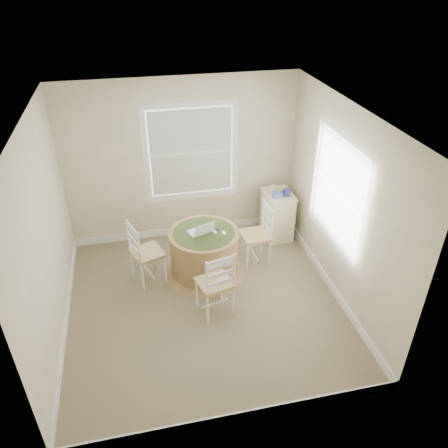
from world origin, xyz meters
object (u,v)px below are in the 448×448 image
object	(u,v)px
chair_near	(215,282)
chair_right	(255,235)
chair_left	(147,252)
round_table	(204,251)
laptop	(201,231)
corner_chest	(277,215)

from	to	relation	value
chair_near	chair_right	distance (m)	1.24
chair_left	round_table	bearing A→B (deg)	-112.12
round_table	laptop	world-z (taller)	laptop
chair_left	chair_right	size ratio (longest dim) A/B	1.00
chair_left	chair_near	distance (m)	1.16
round_table	corner_chest	world-z (taller)	corner_chest
chair_left	chair_right	bearing A→B (deg)	-106.27
round_table	chair_right	distance (m)	0.81
corner_chest	chair_right	bearing A→B (deg)	-133.40
chair_near	laptop	distance (m)	0.87
round_table	chair_left	world-z (taller)	chair_left
chair_left	chair_near	world-z (taller)	same
chair_right	laptop	xyz separation A→B (m)	(-0.83, -0.12, 0.27)
chair_near	laptop	size ratio (longest dim) A/B	2.47
chair_left	laptop	bearing A→B (deg)	-111.56
chair_right	corner_chest	size ratio (longest dim) A/B	1.21
round_table	laptop	xyz separation A→B (m)	(-0.04, 0.01, 0.35)
chair_near	corner_chest	xyz separation A→B (m)	(1.36, 1.57, -0.08)
round_table	corner_chest	xyz separation A→B (m)	(1.35, 0.76, 0.00)
chair_near	chair_right	bearing A→B (deg)	-144.53
chair_right	round_table	bearing A→B (deg)	-83.03
laptop	corner_chest	bearing A→B (deg)	-171.88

